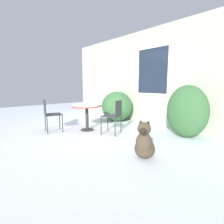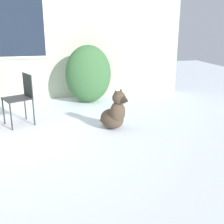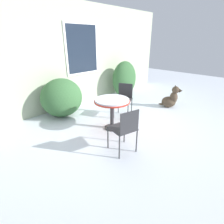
{
  "view_description": "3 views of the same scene",
  "coord_description": "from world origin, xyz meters",
  "px_view_note": "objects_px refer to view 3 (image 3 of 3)",
  "views": [
    {
      "loc": [
        3.56,
        -2.52,
        1.29
      ],
      "look_at": [
        0.0,
        0.6,
        0.55
      ],
      "focal_mm": 28.0,
      "sensor_mm": 36.0,
      "label": 1
    },
    {
      "loc": [
        0.64,
        -4.54,
        1.72
      ],
      "look_at": [
        1.72,
        -0.13,
        0.29
      ],
      "focal_mm": 45.0,
      "sensor_mm": 36.0,
      "label": 2
    },
    {
      "loc": [
        -3.29,
        -2.49,
        2.04
      ],
      "look_at": [
        -0.57,
        0.16,
        0.43
      ],
      "focal_mm": 28.0,
      "sensor_mm": 36.0,
      "label": 3
    }
  ],
  "objects_px": {
    "patio_table": "(112,104)",
    "patio_chair_near_table": "(124,98)",
    "patio_chair_far_side": "(125,128)",
    "dog": "(171,99)"
  },
  "relations": [
    {
      "from": "patio_chair_near_table",
      "to": "patio_chair_far_side",
      "type": "xyz_separation_m",
      "value": [
        -1.32,
        -1.15,
        0.0
      ]
    },
    {
      "from": "patio_chair_near_table",
      "to": "patio_chair_far_side",
      "type": "distance_m",
      "value": 1.75
    },
    {
      "from": "patio_chair_far_side",
      "to": "dog",
      "type": "relative_size",
      "value": 1.27
    },
    {
      "from": "patio_chair_far_side",
      "to": "patio_table",
      "type": "bearing_deg",
      "value": -108.66
    },
    {
      "from": "patio_chair_near_table",
      "to": "patio_chair_far_side",
      "type": "height_order",
      "value": "same"
    },
    {
      "from": "patio_table",
      "to": "patio_chair_near_table",
      "type": "xyz_separation_m",
      "value": [
        0.79,
        0.31,
        -0.12
      ]
    },
    {
      "from": "patio_table",
      "to": "dog",
      "type": "height_order",
      "value": "patio_table"
    },
    {
      "from": "dog",
      "to": "patio_chair_far_side",
      "type": "bearing_deg",
      "value": 158.34
    },
    {
      "from": "patio_table",
      "to": "dog",
      "type": "relative_size",
      "value": 1.18
    },
    {
      "from": "patio_chair_far_side",
      "to": "dog",
      "type": "xyz_separation_m",
      "value": [
        2.84,
        0.5,
        -0.25
      ]
    }
  ]
}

